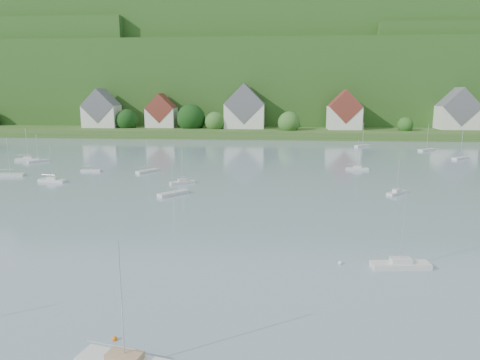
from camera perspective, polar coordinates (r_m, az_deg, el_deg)
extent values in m
cube|color=#32531F|center=(199.40, -0.61, 6.48)|extent=(600.00, 60.00, 3.00)
cube|color=#194215|center=(273.41, 0.89, 11.71)|extent=(620.00, 160.00, 40.00)
cube|color=#194215|center=(268.07, 3.01, 13.41)|extent=(240.00, 130.00, 60.00)
sphere|color=#2A5820|center=(183.89, -3.21, 7.35)|extent=(8.19, 8.19, 8.19)
sphere|color=#2A5820|center=(197.40, -16.32, 7.03)|extent=(6.49, 6.49, 6.49)
sphere|color=#2A5820|center=(192.31, 13.33, 7.62)|extent=(12.16, 12.16, 12.16)
sphere|color=#2A5820|center=(178.23, 6.21, 7.22)|extent=(8.73, 8.73, 8.73)
sphere|color=black|center=(194.39, -14.11, 7.35)|extent=(9.32, 9.32, 9.32)
sphere|color=#244B16|center=(186.60, 20.19, 6.53)|extent=(6.24, 6.24, 6.24)
sphere|color=black|center=(205.35, 25.12, 6.72)|extent=(8.16, 8.16, 8.16)
sphere|color=black|center=(187.92, -6.22, 7.76)|extent=(11.92, 11.92, 11.92)
sphere|color=#2A5820|center=(267.29, -27.80, 17.30)|extent=(10.52, 10.52, 10.52)
sphere|color=#244B16|center=(282.40, -17.48, 17.67)|extent=(10.29, 10.29, 10.29)
sphere|color=black|center=(265.82, -15.08, 18.10)|extent=(7.18, 7.18, 7.18)
sphere|color=#244B16|center=(257.02, 10.01, 20.58)|extent=(12.83, 12.83, 12.83)
sphere|color=#2A5820|center=(250.31, -9.43, 20.66)|extent=(8.18, 8.18, 8.18)
sphere|color=#244B16|center=(281.04, 1.22, 19.94)|extent=(12.73, 12.73, 12.73)
sphere|color=#244B16|center=(254.18, 20.79, 20.09)|extent=(11.50, 11.50, 11.50)
sphere|color=#244B16|center=(279.03, 14.25, 19.74)|extent=(14.65, 14.65, 14.65)
sphere|color=#2A5820|center=(233.66, 10.50, 21.46)|extent=(11.95, 11.95, 11.95)
sphere|color=#2A5820|center=(282.80, -9.26, 19.54)|extent=(7.07, 7.07, 7.07)
sphere|color=black|center=(245.47, -0.49, 20.99)|extent=(8.21, 8.21, 8.21)
sphere|color=#2A5820|center=(271.26, -4.34, 20.20)|extent=(12.24, 12.24, 12.24)
sphere|color=#2A5820|center=(262.33, 27.80, 19.15)|extent=(9.00, 9.00, 9.00)
sphere|color=#2A5820|center=(263.35, -22.35, 19.73)|extent=(13.65, 13.65, 13.65)
sphere|color=#244B16|center=(271.74, 23.75, 19.14)|extent=(8.03, 8.03, 8.03)
sphere|color=#2A5820|center=(270.54, 23.42, 16.89)|extent=(14.97, 14.97, 14.97)
sphere|color=#244B16|center=(262.20, 18.85, 17.21)|extent=(9.78, 9.78, 9.78)
sphere|color=#244B16|center=(273.53, 27.63, 16.36)|extent=(12.02, 12.02, 12.02)
sphere|color=#2A5820|center=(259.50, 23.91, 16.91)|extent=(9.48, 9.48, 9.48)
sphere|color=#244B16|center=(267.45, -8.24, 16.35)|extent=(12.01, 12.01, 12.01)
sphere|color=black|center=(270.44, 27.51, 15.27)|extent=(15.08, 15.08, 15.08)
sphere|color=#2A5820|center=(281.57, 24.27, 15.38)|extent=(15.99, 15.99, 15.99)
sphere|color=black|center=(271.96, 0.05, 16.51)|extent=(15.72, 15.72, 15.72)
sphere|color=#244B16|center=(266.80, 3.22, 16.40)|extent=(10.54, 10.54, 10.54)
cube|color=silver|center=(199.22, -17.08, 7.71)|extent=(14.00, 10.00, 9.00)
cube|color=#58575F|center=(199.01, -17.16, 9.00)|extent=(14.00, 10.40, 14.00)
cube|color=silver|center=(193.35, -9.89, 7.79)|extent=(12.00, 9.00, 8.00)
cube|color=maroon|center=(193.15, -9.93, 8.98)|extent=(12.00, 9.36, 12.00)
cube|color=silver|center=(186.58, 0.59, 8.14)|extent=(16.00, 11.00, 10.00)
cube|color=#58575F|center=(186.36, 0.59, 9.68)|extent=(16.00, 11.44, 16.00)
cube|color=silver|center=(186.00, 13.04, 7.69)|extent=(13.00, 10.00, 9.00)
cube|color=maroon|center=(185.78, 13.10, 9.07)|extent=(13.00, 10.40, 13.00)
cube|color=silver|center=(201.20, 25.76, 7.12)|extent=(15.00, 10.00, 9.00)
cube|color=#58575F|center=(201.00, 25.87, 8.39)|extent=(15.00, 10.40, 15.00)
cube|color=#A5805F|center=(33.86, -14.40, -20.80)|extent=(2.62, 1.83, 0.50)
cylinder|color=silver|center=(31.92, -14.77, -14.67)|extent=(0.10, 0.10, 8.53)
cylinder|color=silver|center=(34.02, -16.01, -19.44)|extent=(3.68, 0.91, 0.08)
cube|color=silver|center=(51.86, 19.64, -10.14)|extent=(6.36, 2.45, 0.62)
cube|color=silver|center=(51.66, 19.68, -9.56)|extent=(2.30, 1.46, 0.50)
cylinder|color=silver|center=(50.51, 19.96, -5.70)|extent=(0.10, 0.10, 7.76)
cylinder|color=silver|center=(51.11, 18.75, -8.94)|extent=(3.40, 0.48, 0.08)
sphere|color=#FB6D01|center=(37.69, -15.57, -18.93)|extent=(0.40, 0.40, 0.40)
sphere|color=silver|center=(51.27, 12.54, -10.35)|extent=(0.47, 0.47, 0.47)
cube|color=silver|center=(82.11, -8.45, -1.69)|extent=(5.19, 5.53, 0.59)
cylinder|color=silver|center=(81.30, -8.54, 1.06)|extent=(0.10, 0.10, 7.42)
cylinder|color=silver|center=(81.35, -8.99, -0.97)|extent=(2.23, 2.49, 0.08)
cube|color=silver|center=(132.78, -25.24, 2.36)|extent=(6.61, 2.52, 0.65)
cube|color=silver|center=(132.70, -25.26, 2.61)|extent=(2.39, 1.51, 0.50)
cylinder|color=silver|center=(132.24, -25.40, 4.22)|extent=(0.10, 0.10, 8.06)
cylinder|color=silver|center=(133.01, -25.67, 2.87)|extent=(3.53, 0.48, 0.08)
cube|color=silver|center=(150.90, 22.54, 3.55)|extent=(5.94, 5.04, 0.61)
cylinder|color=silver|center=(150.45, 22.66, 5.11)|extent=(0.10, 0.10, 7.67)
cylinder|color=silver|center=(150.01, 22.37, 3.98)|extent=(2.75, 2.08, 0.08)
cube|color=silver|center=(86.77, 19.23, -1.55)|extent=(4.36, 4.12, 0.47)
cube|color=silver|center=(86.67, 19.25, -1.24)|extent=(1.83, 1.78, 0.50)
cylinder|color=silver|center=(86.15, 19.36, 0.51)|extent=(0.10, 0.10, 5.86)
cylinder|color=silver|center=(85.96, 19.02, -0.88)|extent=(1.97, 1.79, 0.08)
cube|color=silver|center=(109.74, -18.32, 1.13)|extent=(4.68, 1.44, 0.46)
cylinder|color=silver|center=(109.26, -18.42, 2.75)|extent=(0.10, 0.10, 5.81)
cylinder|color=silver|center=(109.81, -18.70, 1.71)|extent=(2.56, 0.16, 0.08)
cube|color=silver|center=(105.49, -11.65, 1.11)|extent=(4.53, 5.44, 0.56)
cylinder|color=silver|center=(104.89, -11.73, 3.13)|extent=(0.10, 0.10, 6.98)
cylinder|color=silver|center=(104.79, -12.04, 1.68)|extent=(1.86, 2.54, 0.08)
cube|color=silver|center=(91.62, -7.29, -0.31)|extent=(5.14, 3.86, 0.51)
cube|color=silver|center=(91.52, -7.30, 0.00)|extent=(2.05, 1.78, 0.50)
cylinder|color=silver|center=(90.98, -7.34, 1.82)|extent=(0.10, 0.10, 6.41)
cylinder|color=silver|center=(91.15, -7.76, 0.35)|extent=(2.46, 1.51, 0.08)
cube|color=silver|center=(111.00, -27.08, 0.60)|extent=(6.28, 2.43, 0.61)
cylinder|color=silver|center=(110.39, -27.27, 2.70)|extent=(0.10, 0.10, 7.64)
cylinder|color=silver|center=(111.20, -27.56, 1.20)|extent=(3.35, 0.48, 0.08)
cube|color=silver|center=(100.24, -22.66, -0.08)|extent=(6.04, 2.53, 0.59)
cube|color=silver|center=(100.14, -22.69, 0.23)|extent=(2.20, 1.45, 0.50)
cylinder|color=silver|center=(99.59, -22.84, 2.15)|extent=(0.10, 0.10, 7.32)
cylinder|color=silver|center=(100.55, -23.12, 0.61)|extent=(3.19, 0.58, 0.08)
cube|color=silver|center=(136.83, 26.11, 2.51)|extent=(5.51, 4.70, 0.57)
cylinder|color=silver|center=(136.36, 26.25, 4.10)|extent=(0.10, 0.10, 7.12)
cylinder|color=silver|center=(135.95, 25.96, 2.98)|extent=(2.55, 1.95, 0.08)
cube|color=silver|center=(109.97, 14.62, 1.38)|extent=(5.25, 1.72, 0.52)
cube|color=silver|center=(109.88, 14.64, 1.64)|extent=(1.87, 1.11, 0.50)
cylinder|color=silver|center=(109.43, 14.71, 3.18)|extent=(0.10, 0.10, 6.48)
cylinder|color=silver|center=(109.61, 14.26, 1.98)|extent=(2.85, 0.23, 0.08)
cube|color=silver|center=(129.23, -24.16, 2.21)|extent=(4.76, 5.02, 0.54)
cylinder|color=silver|center=(128.76, -24.29, 3.81)|extent=(0.10, 0.10, 6.76)
cylinder|color=silver|center=(128.81, -24.54, 2.68)|extent=(2.06, 2.25, 0.08)
cube|color=silver|center=(154.78, 15.24, 4.19)|extent=(5.78, 5.00, 0.60)
cylinder|color=silver|center=(154.35, 15.32, 5.69)|extent=(0.10, 0.10, 7.51)
cylinder|color=silver|center=(153.97, 15.04, 4.62)|extent=(2.66, 2.08, 0.08)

